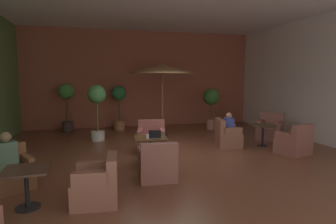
{
  "coord_description": "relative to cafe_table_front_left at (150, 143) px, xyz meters",
  "views": [
    {
      "loc": [
        -2.1,
        -7.49,
        2.13
      ],
      "look_at": [
        0.0,
        0.49,
        1.13
      ],
      "focal_mm": 29.99,
      "sensor_mm": 36.0,
      "label": 1
    }
  ],
  "objects": [
    {
      "name": "potted_tree_left_corner",
      "position": [
        -0.35,
        4.9,
        0.62
      ],
      "size": [
        0.6,
        0.6,
        1.82
      ],
      "color": "#A66743",
      "rests_on": "ground_plane"
    },
    {
      "name": "potted_tree_mid_left",
      "position": [
        -1.25,
        3.02,
        0.75
      ],
      "size": [
        0.62,
        0.62,
        1.91
      ],
      "color": "silver",
      "rests_on": "ground_plane"
    },
    {
      "name": "iced_drink_cup",
      "position": [
        -0.1,
        -0.15,
        0.2
      ],
      "size": [
        0.08,
        0.08,
        0.11
      ],
      "primitive_type": "cylinder",
      "color": "white",
      "rests_on": "cafe_table_front_left"
    },
    {
      "name": "cafe_table_front_right",
      "position": [
        -2.44,
        -1.91,
        -0.02
      ],
      "size": [
        0.73,
        0.73,
        0.67
      ],
      "color": "black",
      "rests_on": "ground_plane"
    },
    {
      "name": "armchair_mid_center_east",
      "position": [
        4.6,
        1.68,
        -0.19
      ],
      "size": [
        1.13,
        1.13,
        0.91
      ],
      "color": "brown",
      "rests_on": "ground_plane"
    },
    {
      "name": "patio_umbrella_tall_red",
      "position": [
        1.11,
        3.31,
        1.93
      ],
      "size": [
        2.56,
        2.56,
        2.64
      ],
      "color": "#2D2D2D",
      "rests_on": "ground_plane"
    },
    {
      "name": "potted_tree_right_corner",
      "position": [
        3.34,
        3.95,
        0.67
      ],
      "size": [
        0.68,
        0.68,
        1.71
      ],
      "color": "#A4634E",
      "rests_on": "ground_plane"
    },
    {
      "name": "cafe_table_mid_center",
      "position": [
        3.78,
        0.89,
        -0.01
      ],
      "size": [
        0.66,
        0.66,
        0.67
      ],
      "color": "black",
      "rests_on": "ground_plane"
    },
    {
      "name": "potted_tree_mid_right",
      "position": [
        -2.39,
        4.98,
        0.71
      ],
      "size": [
        0.6,
        0.6,
        1.91
      ],
      "color": "#3E2C2A",
      "rests_on": "ground_plane"
    },
    {
      "name": "armchair_front_left_east",
      "position": [
        -0.08,
        -1.13,
        -0.21
      ],
      "size": [
        0.81,
        0.82,
        0.83
      ],
      "color": "brown",
      "rests_on": "ground_plane"
    },
    {
      "name": "armchair_mid_center_north",
      "position": [
        4.07,
        -0.21,
        -0.2
      ],
      "size": [
        0.93,
        0.91,
        0.88
      ],
      "color": "brown",
      "rests_on": "ground_plane"
    },
    {
      "name": "wall_right_plain",
      "position": [
        5.8,
        0.74,
        1.56
      ],
      "size": [
        0.08,
        9.82,
        4.16
      ],
      "primitive_type": "cube",
      "color": "silver",
      "rests_on": "ground_plane"
    },
    {
      "name": "armchair_mid_center_south",
      "position": [
        2.68,
        1.13,
        -0.21
      ],
      "size": [
        0.86,
        0.95,
        0.86
      ],
      "color": "brown",
      "rests_on": "ground_plane"
    },
    {
      "name": "armchair_front_right_south",
      "position": [
        -2.98,
        -0.92,
        -0.22
      ],
      "size": [
        1.05,
        1.02,
        0.83
      ],
      "color": "brown",
      "rests_on": "ground_plane"
    },
    {
      "name": "patron_blue_shirt",
      "position": [
        -2.96,
        -0.96,
        0.21
      ],
      "size": [
        0.41,
        0.38,
        0.7
      ],
      "color": "#527058",
      "rests_on": "ground_plane"
    },
    {
      "name": "cafe_table_front_left",
      "position": [
        0.0,
        0.0,
        0.0
      ],
      "size": [
        0.85,
        0.85,
        0.67
      ],
      "color": "black",
      "rests_on": "ground_plane"
    },
    {
      "name": "ceiling_slab",
      "position": [
        0.78,
        0.74,
        3.67
      ],
      "size": [
        10.12,
        9.82,
        0.06
      ],
      "primitive_type": "cube",
      "color": "silver",
      "rests_on": "wall_back_brick"
    },
    {
      "name": "armchair_front_right_east",
      "position": [
        -1.32,
        -2.0,
        -0.21
      ],
      "size": [
        0.81,
        0.78,
        0.82
      ],
      "color": "brown",
      "rests_on": "ground_plane"
    },
    {
      "name": "wall_back_brick",
      "position": [
        0.78,
        5.61,
        1.56
      ],
      "size": [
        10.12,
        0.08,
        4.16
      ],
      "primitive_type": "cube",
      "color": "#964C38",
      "rests_on": "ground_plane"
    },
    {
      "name": "open_laptop",
      "position": [
        0.1,
        -0.11,
        0.19
      ],
      "size": [
        0.37,
        0.32,
        0.2
      ],
      "color": "#9EA0A5",
      "rests_on": "cafe_table_front_left"
    },
    {
      "name": "ground_plane",
      "position": [
        0.78,
        0.74,
        -0.54
      ],
      "size": [
        10.12,
        9.82,
        0.02
      ],
      "primitive_type": "cube",
      "color": "brown"
    },
    {
      "name": "patron_by_window",
      "position": [
        2.72,
        1.12,
        0.19
      ],
      "size": [
        0.32,
        0.42,
        0.61
      ],
      "color": "#36459C",
      "rests_on": "ground_plane"
    },
    {
      "name": "armchair_front_left_north",
      "position": [
        0.25,
        1.11,
        -0.2
      ],
      "size": [
        0.94,
        0.93,
        0.89
      ],
      "color": "#8F4E46",
      "rests_on": "ground_plane"
    }
  ]
}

